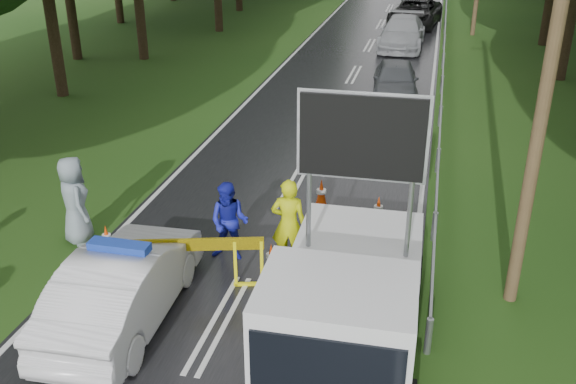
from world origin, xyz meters
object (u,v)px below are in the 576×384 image
(queue_car_third, at_px, (415,13))
(queue_car_first, at_px, (395,80))
(queue_car_second, at_px, (402,33))
(officer, at_px, (289,224))
(work_truck, at_px, (346,303))
(police_sedan, at_px, (124,286))
(barrier, at_px, (195,251))
(civilian, at_px, (229,222))

(queue_car_third, bearing_deg, queue_car_first, -83.01)
(queue_car_second, bearing_deg, officer, -91.31)
(work_truck, relative_size, officer, 2.69)
(officer, xyz_separation_m, queue_car_third, (1.17, 27.64, -0.22))
(police_sedan, distance_m, queue_car_third, 30.34)
(police_sedan, distance_m, officer, 3.49)
(work_truck, bearing_deg, barrier, 153.77)
(police_sedan, distance_m, barrier, 1.54)
(civilian, distance_m, queue_car_second, 21.71)
(civilian, height_order, queue_car_third, civilian)
(queue_car_third, bearing_deg, officer, -85.51)
(work_truck, xyz_separation_m, queue_car_first, (-0.38, 15.41, -0.43))
(queue_car_first, bearing_deg, civilian, -106.09)
(queue_car_second, bearing_deg, work_truck, -87.37)
(barrier, distance_m, queue_car_second, 22.98)
(civilian, xyz_separation_m, queue_car_third, (2.44, 27.61, -0.10))
(work_truck, relative_size, queue_car_third, 0.96)
(work_truck, height_order, queue_car_third, work_truck)
(barrier, xyz_separation_m, civilian, (0.30, 1.24, 0.03))
(barrier, height_order, officer, officer)
(work_truck, xyz_separation_m, civilian, (-2.85, 2.72, -0.26))
(queue_car_first, relative_size, queue_car_third, 0.74)
(barrier, bearing_deg, queue_car_third, 68.98)
(queue_car_second, distance_m, queue_car_third, 6.01)
(work_truck, relative_size, barrier, 2.05)
(barrier, xyz_separation_m, queue_car_third, (2.74, 28.85, -0.07))
(barrier, distance_m, civilian, 1.28)
(police_sedan, xyz_separation_m, queue_car_first, (3.63, 15.20, -0.03))
(queue_car_second, bearing_deg, barrier, -95.12)
(work_truck, distance_m, civilian, 3.95)
(police_sedan, relative_size, officer, 2.27)
(barrier, relative_size, queue_car_third, 0.47)
(police_sedan, bearing_deg, barrier, -126.51)
(officer, bearing_deg, barrier, 31.17)
(queue_car_second, xyz_separation_m, queue_car_third, (0.34, 6.00, 0.01))
(barrier, height_order, civilian, civilian)
(police_sedan, xyz_separation_m, civilian, (1.16, 2.52, 0.14))
(barrier, xyz_separation_m, queue_car_first, (2.76, 13.93, -0.13))
(police_sedan, xyz_separation_m, barrier, (0.86, 1.27, 0.10))
(work_truck, bearing_deg, queue_car_third, 89.71)
(civilian, bearing_deg, police_sedan, -114.53)
(barrier, height_order, queue_car_third, queue_car_third)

